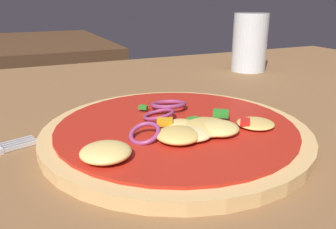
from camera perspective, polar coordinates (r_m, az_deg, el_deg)
dining_table at (r=0.33m, az=1.67°, el=-9.60°), size 1.44×1.04×0.04m
pizza at (r=0.36m, az=1.46°, el=-2.78°), size 0.28×0.28×0.03m
beer_glass at (r=0.71m, az=13.57°, el=11.46°), size 0.07×0.07×0.11m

